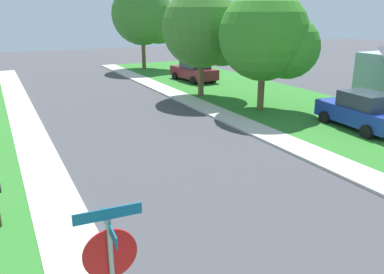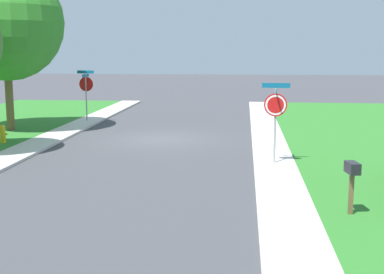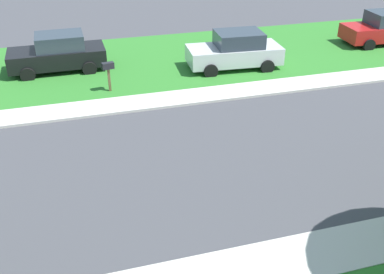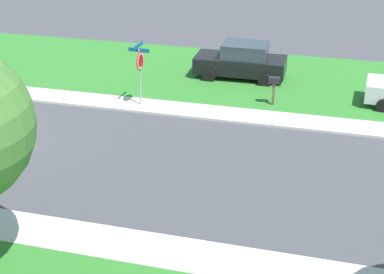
{
  "view_description": "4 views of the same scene",
  "coord_description": "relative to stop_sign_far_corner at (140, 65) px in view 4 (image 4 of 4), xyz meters",
  "views": [
    {
      "loc": [
        -5.79,
        0.08,
        5.24
      ],
      "look_at": [
        -0.37,
        10.95,
        1.4
      ],
      "focal_mm": 37.33,
      "sensor_mm": 36.0,
      "label": 1
    },
    {
      "loc": [
        -3.66,
        22.29,
        3.86
      ],
      "look_at": [
        -2.19,
        7.62,
        1.4
      ],
      "focal_mm": 49.2,
      "sensor_mm": 36.0,
      "label": 2
    },
    {
      "loc": [
        11.32,
        8.76,
        7.53
      ],
      "look_at": [
        0.84,
        11.76,
        1.4
      ],
      "focal_mm": 41.82,
      "sensor_mm": 36.0,
      "label": 3
    },
    {
      "loc": [
        16.1,
        12.47,
        9.23
      ],
      "look_at": [
        0.45,
        8.37,
        1.4
      ],
      "focal_mm": 52.29,
      "sensor_mm": 36.0,
      "label": 4
    }
  ],
  "objects": [
    {
      "name": "sidewalk_east",
      "position": [
        9.38,
        7.19,
        -1.84
      ],
      "size": [
        1.4,
        56.0,
        0.1
      ],
      "primitive_type": "cube",
      "color": "beige",
      "rests_on": "ground"
    },
    {
      "name": "sidewalk_west",
      "position": [
        -0.02,
        7.19,
        -1.84
      ],
      "size": [
        1.4,
        56.0,
        0.1
      ],
      "primitive_type": "cube",
      "color": "beige",
      "rests_on": "ground"
    },
    {
      "name": "lawn_west",
      "position": [
        -4.72,
        7.19,
        -1.85
      ],
      "size": [
        8.0,
        56.0,
        0.08
      ],
      "primitive_type": "cube",
      "color": "#2D7528",
      "rests_on": "ground"
    },
    {
      "name": "stop_sign_far_corner",
      "position": [
        0.0,
        0.0,
        0.0
      ],
      "size": [
        0.92,
        0.92,
        2.77
      ],
      "color": "#9E9EA3",
      "rests_on": "ground"
    },
    {
      "name": "car_black_far_down_street",
      "position": [
        -4.57,
        3.47,
        -1.01
      ],
      "size": [
        2.07,
        4.32,
        1.76
      ],
      "color": "black",
      "rests_on": "ground"
    },
    {
      "name": "mailbox",
      "position": [
        -1.47,
        5.4,
        -0.88
      ],
      "size": [
        0.32,
        0.51,
        1.31
      ],
      "color": "brown",
      "rests_on": "ground"
    }
  ]
}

